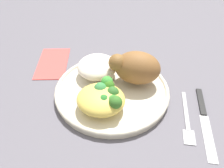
{
  "coord_description": "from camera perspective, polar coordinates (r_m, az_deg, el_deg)",
  "views": [
    {
      "loc": [
        -0.09,
        0.37,
        0.36
      ],
      "look_at": [
        0.0,
        0.0,
        0.03
      ],
      "focal_mm": 36.59,
      "sensor_mm": 36.0,
      "label": 1
    }
  ],
  "objects": [
    {
      "name": "roasted_chicken",
      "position": [
        0.51,
        5.89,
        4.18
      ],
      "size": [
        0.11,
        0.07,
        0.07
      ],
      "color": "brown",
      "rests_on": "plate"
    },
    {
      "name": "mac_cheese_with_broccoli",
      "position": [
        0.46,
        -2.33,
        -3.37
      ],
      "size": [
        0.1,
        0.1,
        0.05
      ],
      "color": "#E4C653",
      "rests_on": "plate"
    },
    {
      "name": "fork",
      "position": [
        0.49,
        18.22,
        -8.28
      ],
      "size": [
        0.03,
        0.14,
        0.01
      ],
      "color": "#B2B2B7",
      "rests_on": "ground_plane"
    },
    {
      "name": "rice_pile",
      "position": [
        0.54,
        -3.74,
        4.35
      ],
      "size": [
        0.09,
        0.09,
        0.04
      ],
      "primitive_type": "ellipsoid",
      "color": "silver",
      "rests_on": "plate"
    },
    {
      "name": "ground_plane",
      "position": [
        0.53,
        -0.0,
        -2.35
      ],
      "size": [
        2.0,
        2.0,
        0.0
      ],
      "primitive_type": "plane",
      "color": "#5C5962"
    },
    {
      "name": "plate",
      "position": [
        0.52,
        -0.0,
        -1.57
      ],
      "size": [
        0.26,
        0.26,
        0.02
      ],
      "color": "beige",
      "rests_on": "ground_plane"
    },
    {
      "name": "napkin",
      "position": [
        0.64,
        -14.59,
        5.18
      ],
      "size": [
        0.11,
        0.15,
        0.0
      ],
      "primitive_type": "cube",
      "rotation": [
        0.0,
        0.0,
        0.25
      ],
      "color": "#DB4C47",
      "rests_on": "ground_plane"
    },
    {
      "name": "knife",
      "position": [
        0.51,
        21.97,
        -7.06
      ],
      "size": [
        0.03,
        0.19,
        0.01
      ],
      "color": "black",
      "rests_on": "ground_plane"
    }
  ]
}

